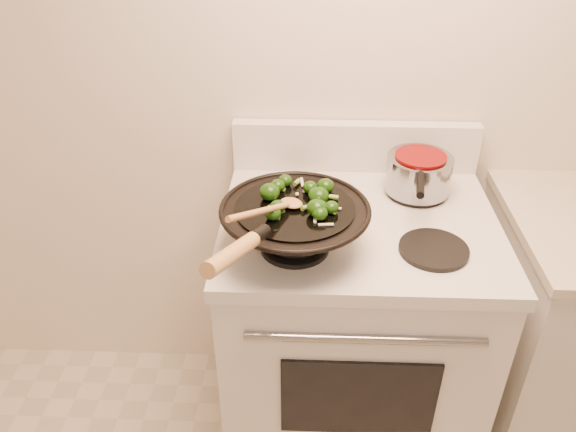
{
  "coord_description": "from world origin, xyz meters",
  "views": [
    {
      "loc": [
        -0.18,
        -0.16,
        1.79
      ],
      "look_at": [
        -0.23,
        1.02,
        1.02
      ],
      "focal_mm": 35.0,
      "sensor_mm": 36.0,
      "label": 1
    }
  ],
  "objects": [
    {
      "name": "saucepan",
      "position": [
        0.15,
        1.32,
        0.99
      ],
      "size": [
        0.19,
        0.31,
        0.11
      ],
      "color": "gray",
      "rests_on": "stove"
    },
    {
      "name": "wok",
      "position": [
        -0.21,
        1.02,
        1.0
      ],
      "size": [
        0.38,
        0.61,
        0.25
      ],
      "color": "black",
      "rests_on": "stove"
    },
    {
      "name": "wooden_spoon",
      "position": [
        -0.26,
        0.96,
        1.08
      ],
      "size": [
        0.17,
        0.25,
        0.1
      ],
      "color": "#B07C45",
      "rests_on": "wok"
    },
    {
      "name": "stove",
      "position": [
        -0.03,
        1.17,
        0.47
      ],
      "size": [
        0.78,
        0.67,
        1.08
      ],
      "color": "silver",
      "rests_on": "ground"
    },
    {
      "name": "stirfry",
      "position": [
        -0.19,
        1.04,
        1.07
      ],
      "size": [
        0.21,
        0.23,
        0.04
      ],
      "color": "#133608",
      "rests_on": "wok"
    }
  ]
}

